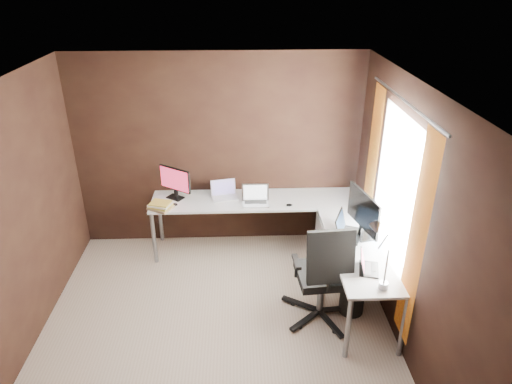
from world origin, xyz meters
TOP-DOWN VIEW (x-y plane):
  - room at (0.34, 0.07)m, footprint 3.60×3.60m
  - desk at (0.84, 1.04)m, footprint 2.65×2.25m
  - drawer_pedestal at (1.43, 1.15)m, footprint 0.42×0.50m
  - monitor_left at (-0.55, 1.59)m, footprint 0.40×0.28m
  - monitor_right at (1.56, 0.57)m, footprint 0.21×0.63m
  - laptop_white at (0.06, 1.58)m, footprint 0.35×0.28m
  - laptop_silver at (0.45, 1.41)m, footprint 0.33×0.24m
  - laptop_black_big at (1.40, 0.61)m, footprint 0.38×0.44m
  - laptop_black_small at (1.47, -0.03)m, footprint 0.24×0.30m
  - book_stack at (-0.70, 1.30)m, footprint 0.33×0.31m
  - mouse_left at (-0.55, 1.36)m, footprint 0.10×0.07m
  - mouse_corner at (0.86, 1.30)m, footprint 0.09×0.08m
  - desk_lamp at (1.48, -0.25)m, footprint 0.20×0.23m
  - office_chair at (1.09, 0.15)m, footprint 0.66×0.66m
  - wastebasket at (1.44, 0.23)m, footprint 0.28×0.28m

SIDE VIEW (x-z plane):
  - wastebasket at x=1.44m, z-range 0.00..0.30m
  - drawer_pedestal at x=1.43m, z-range 0.00..0.60m
  - office_chair at x=1.09m, z-range -0.24..0.93m
  - desk at x=0.84m, z-range 0.31..1.04m
  - mouse_corner at x=0.86m, z-range 0.73..0.76m
  - mouse_left at x=-0.55m, z-range 0.73..0.77m
  - book_stack at x=-0.70m, z-range 0.73..0.81m
  - laptop_black_small at x=1.47m, z-range 0.68..0.86m
  - laptop_white at x=0.06m, z-range 0.67..0.88m
  - laptop_silver at x=0.45m, z-range 0.67..0.89m
  - laptop_black_big at x=1.40m, z-range 0.66..0.90m
  - monitor_left at x=-0.55m, z-range 0.76..1.16m
  - monitor_right at x=1.56m, z-range 0.76..1.29m
  - desk_lamp at x=1.48m, z-range 0.81..1.45m
  - room at x=0.34m, z-range 0.03..2.53m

